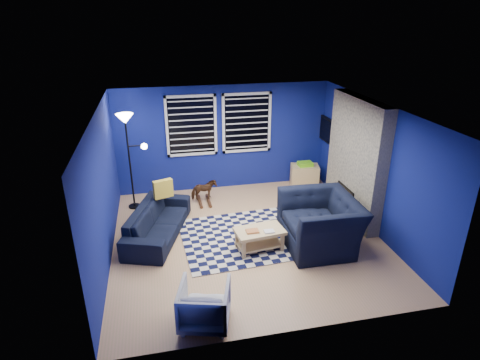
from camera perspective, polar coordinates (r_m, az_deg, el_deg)
The scene contains 18 objects.
floor at distance 7.79m, azimuth 1.01°, elevation -8.23°, with size 5.00×5.00×0.00m, color tan.
ceiling at distance 6.84m, azimuth 1.16°, elevation 10.00°, with size 5.00×5.00×0.00m, color white.
wall_back at distance 9.53m, azimuth -2.34°, elevation 5.97°, with size 5.00×5.00×0.00m, color navy.
wall_left at distance 7.13m, azimuth -18.91°, elevation -1.35°, with size 5.00×5.00×0.00m, color navy.
wall_right at distance 8.13m, azimuth 18.53°, elevation 1.69°, with size 5.00×5.00×0.00m, color navy.
fireplace at distance 8.48m, azimuth 16.02°, elevation 2.50°, with size 0.65×2.00×2.50m.
window_left at distance 9.30m, azimuth -6.93°, elevation 7.64°, with size 1.17×0.06×1.42m.
window_right at distance 9.50m, azimuth 0.97°, elevation 8.13°, with size 1.17×0.06×1.42m.
tv at distance 9.73m, azimuth 12.61°, elevation 6.71°, with size 0.07×1.00×0.58m.
rug at distance 7.82m, azimuth 1.14°, elevation -8.01°, with size 2.50×2.00×0.02m, color black.
sofa at distance 7.89m, azimuth -11.60°, elevation -5.82°, with size 0.80×2.04×0.60m, color black.
armchair_big at distance 7.49m, azimuth 11.35°, elevation -5.96°, with size 1.26×1.44×0.93m, color black.
armchair_bent at distance 5.78m, azimuth -5.07°, elevation -17.22°, with size 0.67×0.69×0.63m, color gray.
rocking_horse at distance 9.05m, azimuth -5.16°, elevation -1.46°, with size 0.56×0.26×0.47m, color #4C2C18.
coffee_table at distance 7.29m, azimuth 2.78°, elevation -7.85°, with size 0.92×0.60×0.44m.
cabinet at distance 9.98m, azimuth 9.15°, elevation 0.60°, with size 0.74×0.58×0.64m.
floor_lamp at distance 8.64m, azimuth -15.71°, elevation 6.58°, with size 0.57×0.35×2.10m.
throw_pillow at distance 8.08m, azimuth -10.89°, elevation -1.24°, with size 0.38×0.12×0.37m, color gold.
Camera 1 is at (-1.53, -6.49, 4.04)m, focal length 30.00 mm.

